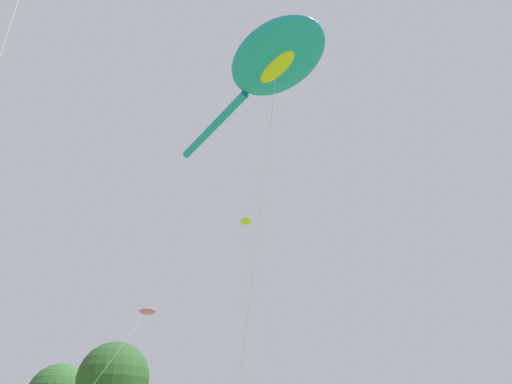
{
  "coord_description": "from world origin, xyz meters",
  "views": [
    {
      "loc": [
        -8.7,
        -3.4,
        1.84
      ],
      "look_at": [
        -0.36,
        10.89,
        11.44
      ],
      "focal_mm": 31.58,
      "sensor_mm": 36.0,
      "label": 1
    }
  ],
  "objects_px": {
    "small_kite_delta_white": "(246,224)",
    "tree_shrub_far": "(113,380)",
    "big_show_kite": "(273,63)",
    "small_kite_streamer_purple": "(147,313)"
  },
  "relations": [
    {
      "from": "big_show_kite",
      "to": "small_kite_streamer_purple",
      "type": "xyz_separation_m",
      "value": [
        -2.32,
        8.47,
        -10.76
      ]
    },
    {
      "from": "big_show_kite",
      "to": "small_kite_streamer_purple",
      "type": "height_order",
      "value": "big_show_kite"
    },
    {
      "from": "small_kite_streamer_purple",
      "to": "tree_shrub_far",
      "type": "relative_size",
      "value": 0.65
    },
    {
      "from": "small_kite_delta_white",
      "to": "tree_shrub_far",
      "type": "distance_m",
      "value": 29.94
    },
    {
      "from": "big_show_kite",
      "to": "small_kite_delta_white",
      "type": "distance_m",
      "value": 10.61
    },
    {
      "from": "tree_shrub_far",
      "to": "small_kite_delta_white",
      "type": "bearing_deg",
      "value": -90.52
    },
    {
      "from": "big_show_kite",
      "to": "small_kite_streamer_purple",
      "type": "relative_size",
      "value": 2.38
    },
    {
      "from": "small_kite_delta_white",
      "to": "tree_shrub_far",
      "type": "bearing_deg",
      "value": -1.72
    },
    {
      "from": "small_kite_streamer_purple",
      "to": "small_kite_delta_white",
      "type": "bearing_deg",
      "value": -127.21
    },
    {
      "from": "small_kite_delta_white",
      "to": "tree_shrub_far",
      "type": "relative_size",
      "value": 1.2
    }
  ]
}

